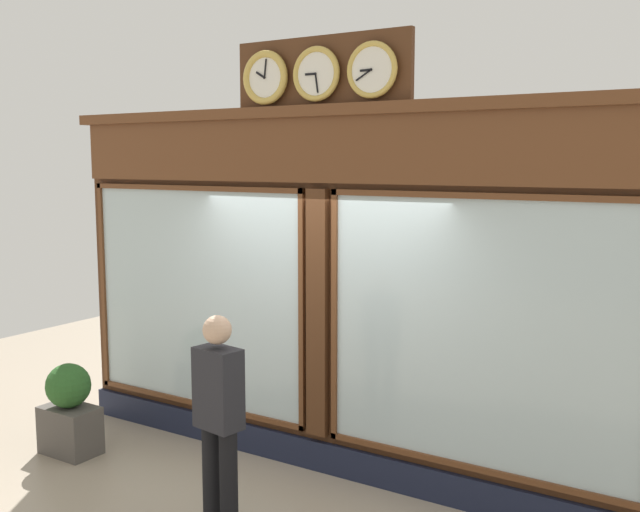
# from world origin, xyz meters

# --- Properties ---
(shop_facade) EXTENTS (5.94, 0.42, 3.90)m
(shop_facade) POSITION_xyz_m (0.00, -0.12, 1.69)
(shop_facade) COLOR #4C2B16
(shop_facade) RESTS_ON ground_plane
(pedestrian) EXTENTS (0.39, 0.27, 1.69)m
(pedestrian) POSITION_xyz_m (0.05, 1.35, 0.93)
(pedestrian) COLOR black
(pedestrian) RESTS_ON ground_plane
(planter_box) EXTENTS (0.56, 0.36, 0.47)m
(planter_box) POSITION_xyz_m (2.26, 0.98, 0.23)
(planter_box) COLOR #4C4742
(planter_box) RESTS_ON ground_plane
(planter_shrub) EXTENTS (0.43, 0.43, 0.43)m
(planter_shrub) POSITION_xyz_m (2.26, 0.98, 0.68)
(planter_shrub) COLOR #285623
(planter_shrub) RESTS_ON planter_box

